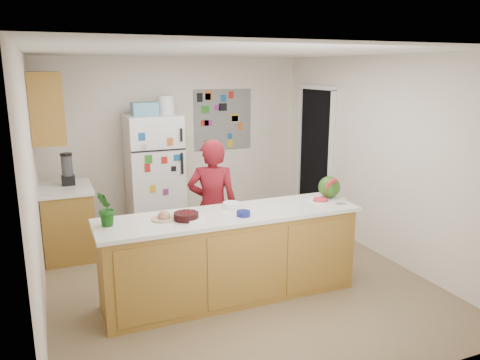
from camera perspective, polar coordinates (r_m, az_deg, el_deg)
name	(u,v)px	position (r m, az deg, el deg)	size (l,w,h in m)	color
floor	(231,275)	(5.56, -1.07, -11.54)	(4.00, 4.50, 0.02)	brown
wall_back	(177,141)	(7.27, -7.71, 4.73)	(4.00, 0.02, 2.50)	beige
wall_left	(32,187)	(4.81, -23.99, -0.78)	(0.02, 4.50, 2.50)	beige
wall_right	(379,157)	(6.16, 16.55, 2.73)	(0.02, 4.50, 2.50)	beige
ceiling	(230,51)	(5.04, -1.20, 15.42)	(4.00, 4.50, 0.02)	white
doorway	(315,156)	(7.35, 9.19, 2.95)	(0.03, 0.85, 2.04)	black
peninsula_base	(231,257)	(4.88, -1.11, -9.42)	(2.60, 0.62, 0.88)	brown
peninsula_top	(231,215)	(4.72, -1.14, -4.27)	(2.68, 0.70, 0.04)	silver
side_counter_base	(68,223)	(6.33, -20.23, -4.94)	(0.60, 0.80, 0.86)	brown
side_counter_top	(65,189)	(6.21, -20.56, -0.99)	(0.64, 0.84, 0.04)	silver
upper_cabinets	(46,107)	(6.00, -22.59, 8.26)	(0.35, 1.00, 0.80)	brown
refrigerator	(154,174)	(6.88, -10.40, 0.73)	(0.75, 0.70, 1.70)	silver
fridge_top_bin	(144,109)	(6.71, -11.58, 8.51)	(0.35, 0.28, 0.18)	#5999B2
photo_collage	(223,120)	(7.44, -2.10, 7.36)	(0.95, 0.01, 0.95)	slate
person	(213,207)	(5.39, -3.35, -3.28)	(0.58, 0.38, 1.58)	maroon
blender_appliance	(67,170)	(6.28, -20.31, 1.14)	(0.14, 0.14, 0.38)	black
cutting_board	(325,199)	(5.27, 10.34, -2.29)	(0.37, 0.28, 0.01)	white
watermelon	(329,187)	(5.29, 10.83, -0.84)	(0.24, 0.24, 0.24)	#31620F
watermelon_slice	(320,200)	(5.18, 9.79, -2.36)	(0.16, 0.16, 0.02)	red
cherry_bowl	(186,216)	(4.53, -6.58, -4.40)	(0.24, 0.24, 0.07)	black
white_bowl	(231,205)	(4.87, -1.07, -3.08)	(0.17, 0.17, 0.06)	white
cobalt_bowl	(243,214)	(4.61, 0.42, -4.11)	(0.14, 0.14, 0.05)	navy
plate	(164,219)	(4.57, -9.24, -4.69)	(0.24, 0.24, 0.02)	#B7B190
paper_towel	(193,218)	(4.54, -5.78, -4.68)	(0.20, 0.18, 0.02)	silver
keys	(341,204)	(5.12, 12.18, -2.85)	(0.09, 0.04, 0.01)	slate
potted_plant	(106,209)	(4.44, -15.99, -3.41)	(0.19, 0.15, 0.34)	#0A420E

